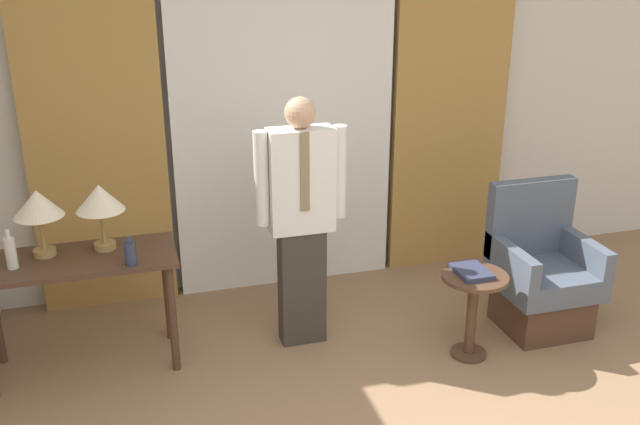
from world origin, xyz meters
TOP-DOWN VIEW (x-y plane):
  - wall_back at (0.00, 3.06)m, footprint 10.00×0.06m
  - curtain_sheer_center at (0.00, 2.93)m, footprint 1.62×0.06m
  - curtain_drape_left at (-1.31, 2.93)m, footprint 0.92×0.06m
  - curtain_drape_right at (1.31, 2.93)m, footprint 0.92×0.06m
  - desk at (-1.47, 2.10)m, footprint 1.16×0.51m
  - table_lamp_left at (-1.65, 2.20)m, footprint 0.29×0.29m
  - table_lamp_right at (-1.30, 2.20)m, footprint 0.29×0.29m
  - bottle_near_edge at (-1.16, 1.92)m, footprint 0.07×0.07m
  - bottle_by_lamp at (-1.81, 2.06)m, footprint 0.06×0.06m
  - person at (-0.11, 2.04)m, footprint 0.58×0.20m
  - armchair at (1.49, 1.77)m, footprint 0.62×0.59m
  - side_table at (0.86, 1.55)m, footprint 0.41×0.41m
  - book at (0.85, 1.57)m, footprint 0.19×0.25m

SIDE VIEW (x-z plane):
  - armchair at x=1.49m, z-range -0.14..0.85m
  - side_table at x=0.86m, z-range 0.10..0.67m
  - book at x=0.85m, z-range 0.57..0.60m
  - desk at x=-1.47m, z-range 0.25..0.99m
  - bottle_near_edge at x=-1.16m, z-range 0.72..0.90m
  - bottle_by_lamp at x=-1.81m, z-range 0.72..0.95m
  - person at x=-0.11m, z-range 0.08..1.71m
  - table_lamp_left at x=-1.65m, z-range 0.85..1.25m
  - table_lamp_right at x=-1.30m, z-range 0.85..1.25m
  - curtain_sheer_center at x=0.00m, z-range 0.00..2.58m
  - curtain_drape_left at x=-1.31m, z-range 0.00..2.58m
  - curtain_drape_right at x=1.31m, z-range 0.00..2.58m
  - wall_back at x=0.00m, z-range 0.00..2.70m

